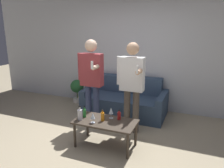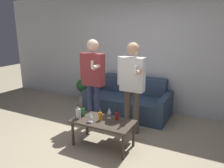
# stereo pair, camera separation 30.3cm
# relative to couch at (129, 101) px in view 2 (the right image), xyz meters

# --- Properties ---
(ground_plane) EXTENTS (16.00, 16.00, 0.00)m
(ground_plane) POSITION_rel_couch_xyz_m (0.02, -1.63, -0.29)
(ground_plane) COLOR tan
(wall_back) EXTENTS (8.00, 0.06, 2.70)m
(wall_back) POSITION_rel_couch_xyz_m (0.02, 0.49, 1.06)
(wall_back) COLOR silver
(wall_back) RESTS_ON ground_plane
(couch) EXTENTS (1.84, 0.94, 0.81)m
(couch) POSITION_rel_couch_xyz_m (0.00, 0.00, 0.00)
(couch) COLOR #334760
(couch) RESTS_ON ground_plane
(coffee_table) EXTENTS (1.02, 0.53, 0.45)m
(coffee_table) POSITION_rel_couch_xyz_m (0.17, -1.52, 0.11)
(coffee_table) COLOR #3D3328
(coffee_table) RESTS_ON ground_plane
(bottle_orange) EXTENTS (0.08, 0.08, 0.24)m
(bottle_orange) POSITION_rel_couch_xyz_m (-0.24, -1.63, 0.26)
(bottle_orange) COLOR silver
(bottle_orange) RESTS_ON coffee_table
(bottle_green) EXTENTS (0.06, 0.06, 0.17)m
(bottle_green) POSITION_rel_couch_xyz_m (0.36, -1.38, 0.23)
(bottle_green) COLOR #B21E1E
(bottle_green) RESTS_ON coffee_table
(bottle_dark) EXTENTS (0.06, 0.06, 0.19)m
(bottle_dark) POSITION_rel_couch_xyz_m (-0.22, -1.51, 0.24)
(bottle_dark) COLOR #23752D
(bottle_dark) RESTS_ON coffee_table
(bottle_yellow) EXTENTS (0.06, 0.06, 0.19)m
(bottle_yellow) POSITION_rel_couch_xyz_m (0.13, -1.53, 0.24)
(bottle_yellow) COLOR orange
(bottle_yellow) RESTS_ON coffee_table
(wine_glass_near) EXTENTS (0.08, 0.08, 0.17)m
(wine_glass_near) POSITION_rel_couch_xyz_m (0.01, -1.66, 0.28)
(wine_glass_near) COLOR silver
(wine_glass_near) RESTS_ON coffee_table
(wine_glass_far) EXTENTS (0.08, 0.08, 0.19)m
(wine_glass_far) POSITION_rel_couch_xyz_m (0.21, -1.38, 0.29)
(wine_glass_far) COLOR silver
(wine_glass_far) RESTS_ON coffee_table
(person_standing_left) EXTENTS (0.51, 0.44, 1.72)m
(person_standing_left) POSITION_rel_couch_xyz_m (-0.41, -0.87, 0.72)
(person_standing_left) COLOR navy
(person_standing_left) RESTS_ON ground_plane
(person_standing_right) EXTENTS (0.51, 0.44, 1.69)m
(person_standing_right) POSITION_rel_couch_xyz_m (0.40, -0.85, 0.70)
(person_standing_right) COLOR brown
(person_standing_right) RESTS_ON ground_plane
(potted_plant) EXTENTS (0.34, 0.34, 0.61)m
(potted_plant) POSITION_rel_couch_xyz_m (-1.42, 0.22, 0.09)
(potted_plant) COLOR silver
(potted_plant) RESTS_ON ground_plane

